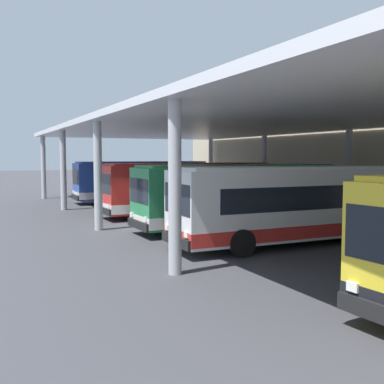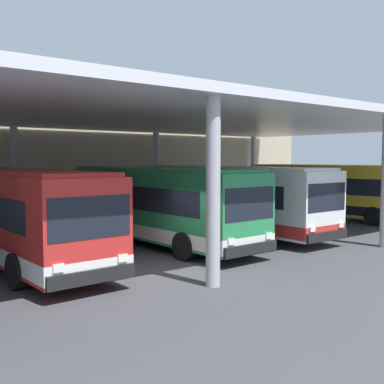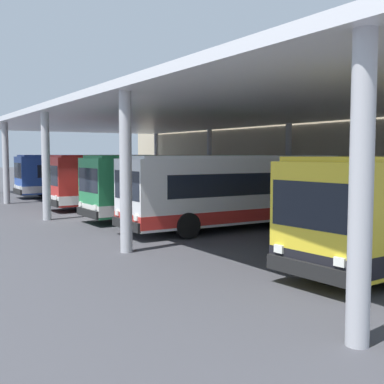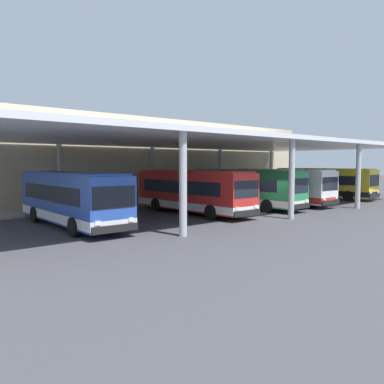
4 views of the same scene
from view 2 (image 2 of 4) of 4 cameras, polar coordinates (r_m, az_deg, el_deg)
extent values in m
plane|color=#3D3D42|center=(15.28, -3.80, -9.35)|extent=(200.00, 200.00, 0.00)
cube|color=#A39E93|center=(25.61, -19.25, -3.91)|extent=(42.00, 4.50, 0.18)
cube|color=#C1B293|center=(28.47, -21.68, 4.96)|extent=(48.00, 1.60, 8.26)
cube|color=silver|center=(19.70, -13.31, 9.37)|extent=(40.00, 17.00, 0.30)
cylinder|color=#B2B2B7|center=(12.94, 2.57, -0.01)|extent=(0.40, 0.40, 5.25)
cylinder|color=#B2B2B7|center=(27.05, -20.64, 1.86)|extent=(0.40, 0.40, 5.25)
cylinder|color=#B2B2B7|center=(31.25, -4.34, 2.37)|extent=(0.40, 0.40, 5.25)
cylinder|color=#B2B2B7|center=(37.31, 7.41, 2.63)|extent=(0.40, 0.40, 5.25)
cube|color=red|center=(16.98, -20.30, -2.42)|extent=(2.60, 10.42, 2.70)
cube|color=white|center=(17.12, -20.22, -5.75)|extent=(2.62, 10.44, 0.50)
cube|color=black|center=(17.09, -20.49, -1.37)|extent=(2.62, 8.55, 0.90)
cube|color=black|center=(12.23, -12.26, -3.04)|extent=(2.30, 0.14, 1.10)
cube|color=black|center=(12.43, -11.96, -9.96)|extent=(2.45, 0.18, 0.36)
cube|color=red|center=(16.89, -20.42, 2.34)|extent=(2.40, 10.01, 0.12)
cube|color=yellow|center=(12.19, -12.38, 0.80)|extent=(1.75, 0.14, 0.28)
cube|color=white|center=(11.98, -15.86, -8.84)|extent=(0.28, 0.08, 0.20)
cube|color=white|center=(12.79, -8.40, -7.91)|extent=(0.28, 0.08, 0.20)
cylinder|color=black|center=(13.77, -20.51, -8.96)|extent=(0.29, 1.00, 1.00)
cylinder|color=black|center=(14.73, -11.39, -7.94)|extent=(0.29, 1.00, 1.00)
cylinder|color=black|center=(20.22, -19.64, -4.83)|extent=(0.29, 1.00, 1.00)
cube|color=#28844C|center=(19.59, -4.15, -1.34)|extent=(2.63, 10.43, 2.70)
cube|color=white|center=(19.71, -4.14, -4.24)|extent=(2.65, 10.45, 0.50)
cube|color=black|center=(19.69, -4.41, -0.44)|extent=(2.65, 8.56, 0.90)
cube|color=black|center=(15.69, 6.91, -1.43)|extent=(2.30, 0.15, 1.10)
cube|color=black|center=(15.84, 7.10, -6.86)|extent=(2.45, 0.19, 0.36)
cube|color=#2A8B50|center=(19.51, -4.17, 2.78)|extent=(2.43, 10.01, 0.12)
cube|color=yellow|center=(15.65, 6.86, 1.57)|extent=(1.75, 0.14, 0.28)
cube|color=white|center=(15.15, 4.75, -6.00)|extent=(0.28, 0.08, 0.20)
cube|color=white|center=(16.45, 9.24, -5.24)|extent=(0.28, 0.08, 0.20)
cylinder|color=black|center=(16.48, -1.01, -6.58)|extent=(0.29, 1.00, 1.00)
cylinder|color=black|center=(18.09, 5.07, -5.63)|extent=(0.29, 1.00, 1.00)
cylinder|color=black|center=(21.49, -11.28, -4.15)|extent=(0.29, 1.00, 1.00)
cylinder|color=black|center=(22.76, -5.85, -3.64)|extent=(0.29, 1.00, 1.00)
cube|color=white|center=(22.38, 5.17, -0.67)|extent=(2.72, 10.45, 2.70)
cube|color=red|center=(22.48, 5.15, -3.21)|extent=(2.74, 10.47, 0.50)
cube|color=black|center=(22.46, 4.91, 0.11)|extent=(2.72, 8.58, 0.90)
cube|color=black|center=(18.94, 15.89, -0.61)|extent=(2.30, 0.17, 1.10)
cube|color=black|center=(19.06, 16.02, -5.13)|extent=(2.45, 0.21, 0.36)
cube|color=white|center=(22.31, 5.19, 2.94)|extent=(2.51, 10.03, 0.12)
cube|color=yellow|center=(18.91, 15.87, 1.87)|extent=(1.75, 0.16, 0.28)
cube|color=white|center=(18.30, 14.36, -4.37)|extent=(0.28, 0.09, 0.20)
cube|color=white|center=(19.74, 17.56, -3.82)|extent=(0.28, 0.09, 0.20)
cylinder|color=black|center=(19.40, 9.03, -5.01)|extent=(0.30, 1.01, 1.00)
cylinder|color=black|center=(21.24, 13.56, -4.29)|extent=(0.30, 1.01, 1.00)
cylinder|color=black|center=(23.92, -1.71, -3.24)|extent=(0.30, 1.01, 1.00)
cylinder|color=black|center=(25.43, 2.75, -2.81)|extent=(0.30, 1.01, 1.00)
cube|color=yellow|center=(29.21, 16.55, 0.28)|extent=(3.13, 10.53, 2.70)
cube|color=black|center=(29.30, 16.51, -1.67)|extent=(3.16, 10.56, 0.50)
cube|color=black|center=(29.27, 16.31, 0.88)|extent=(3.06, 8.67, 0.90)
cube|color=yellow|center=(29.16, 16.60, 3.05)|extent=(2.91, 10.11, 0.12)
cylinder|color=black|center=(26.72, 21.10, -2.75)|extent=(0.34, 1.02, 1.00)
cylinder|color=black|center=(29.88, 10.57, -1.85)|extent=(0.34, 1.02, 1.00)
cylinder|color=black|center=(31.87, 13.21, -1.52)|extent=(0.34, 1.02, 1.00)
camera|label=1|loc=(30.67, 43.08, 3.02)|focal=42.82mm
camera|label=3|loc=(32.47, 45.55, 2.30)|focal=45.32mm
camera|label=4|loc=(13.76, -151.27, -3.03)|focal=35.71mm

